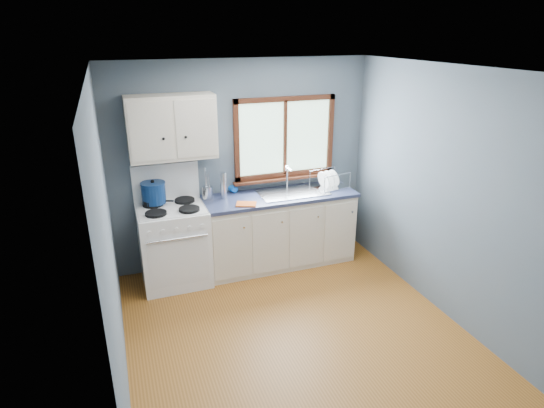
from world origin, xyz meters
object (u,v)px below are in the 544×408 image
object	(u,v)px
gas_range	(174,243)
dish_rack	(329,183)
stockpot	(154,192)
thermos	(223,186)
skillet	(153,201)
utensil_crock	(208,193)
base_cabinets	(279,233)
sink	(293,198)

from	to	relation	value
gas_range	dish_rack	size ratio (longest dim) A/B	2.81
stockpot	dish_rack	xyz separation A→B (m)	(2.16, -0.08, -0.10)
thermos	skillet	bearing A→B (deg)	178.73
stockpot	utensil_crock	size ratio (longest dim) A/B	0.77
thermos	dish_rack	xyz separation A→B (m)	(1.36, -0.05, -0.10)
stockpot	utensil_crock	distance (m)	0.62
base_cabinets	sink	bearing A→B (deg)	-0.13
base_cabinets	thermos	xyz separation A→B (m)	(-0.67, 0.10, 0.67)
base_cabinets	utensil_crock	size ratio (longest dim) A/B	4.76
sink	utensil_crock	xyz separation A→B (m)	(-1.03, 0.14, 0.14)
base_cabinets	skillet	size ratio (longest dim) A/B	5.03
utensil_crock	dish_rack	distance (m)	1.55
utensil_crock	thermos	distance (m)	0.21
skillet	dish_rack	world-z (taller)	dish_rack
gas_range	thermos	bearing A→B (deg)	10.18
skillet	utensil_crock	bearing A→B (deg)	20.22
utensil_crock	thermos	world-z (taller)	utensil_crock
skillet	dish_rack	xyz separation A→B (m)	(2.17, -0.07, -0.00)
sink	skillet	bearing A→B (deg)	176.05
gas_range	sink	bearing A→B (deg)	0.71
skillet	utensil_crock	xyz separation A→B (m)	(0.63, 0.03, 0.02)
base_cabinets	thermos	size ratio (longest dim) A/B	5.76
base_cabinets	dish_rack	world-z (taller)	dish_rack
utensil_crock	skillet	bearing A→B (deg)	-177.40
stockpot	thermos	xyz separation A→B (m)	(0.80, -0.03, -0.00)
skillet	thermos	xyz separation A→B (m)	(0.81, -0.02, 0.10)
sink	base_cabinets	bearing A→B (deg)	179.87
gas_range	sink	distance (m)	1.53
base_cabinets	sink	distance (m)	0.48
sink	skillet	size ratio (longest dim) A/B	2.28
gas_range	skillet	xyz separation A→B (m)	(-0.17, 0.13, 0.49)
skillet	thermos	world-z (taller)	thermos
gas_range	sink	xyz separation A→B (m)	(1.49, 0.02, 0.37)
utensil_crock	sink	bearing A→B (deg)	-7.92
skillet	stockpot	world-z (taller)	stockpot
sink	stockpot	size ratio (longest dim) A/B	2.80
base_cabinets	dish_rack	size ratio (longest dim) A/B	3.83
base_cabinets	skillet	distance (m)	1.59
gas_range	base_cabinets	distance (m)	1.31
utensil_crock	stockpot	bearing A→B (deg)	-178.49
sink	stockpot	bearing A→B (deg)	175.59
sink	utensil_crock	size ratio (longest dim) A/B	2.16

